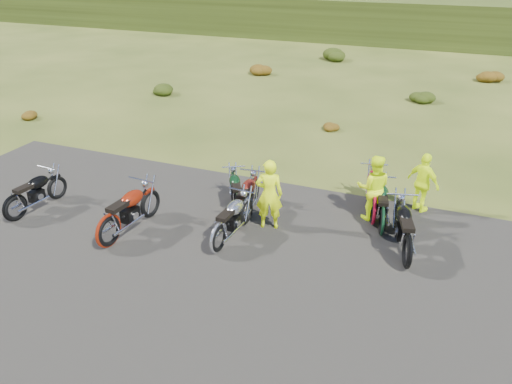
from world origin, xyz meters
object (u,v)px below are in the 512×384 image
at_px(motorcycle_0, 18,221).
at_px(motorcycle_7, 380,235).
at_px(person_middle, 269,195).
at_px(motorcycle_3, 219,252).

relative_size(motorcycle_0, motorcycle_7, 1.00).
height_order(motorcycle_0, motorcycle_7, motorcycle_7).
distance_m(motorcycle_0, person_middle, 6.52).
distance_m(motorcycle_3, motorcycle_7, 3.98).
bearing_deg(motorcycle_0, person_middle, -64.90).
height_order(motorcycle_3, motorcycle_7, motorcycle_3).
xyz_separation_m(motorcycle_0, person_middle, (6.11, 2.11, 0.91)).
bearing_deg(motorcycle_3, person_middle, -20.35).
bearing_deg(person_middle, motorcycle_3, 49.75).
xyz_separation_m(motorcycle_0, motorcycle_7, (8.78, 2.77, 0.00)).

